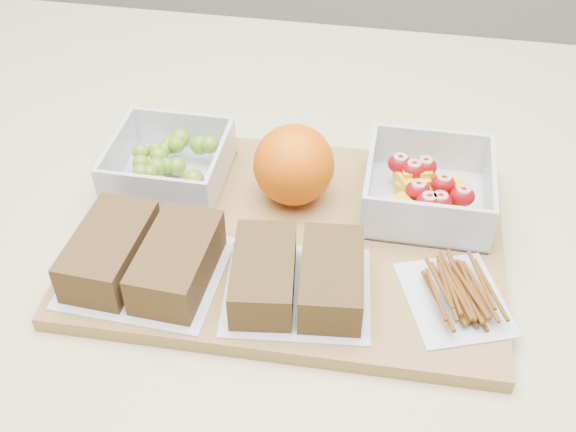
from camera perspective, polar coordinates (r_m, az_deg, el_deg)
name	(u,v)px	position (r m, az deg, el deg)	size (l,w,h in m)	color
cutting_board	(291,237)	(0.73, 0.23, -1.70)	(0.42, 0.30, 0.02)	#A17C42
grape_container	(171,164)	(0.78, -9.21, 4.07)	(0.12, 0.12, 0.05)	silver
fruit_container	(427,190)	(0.75, 10.93, 2.01)	(0.13, 0.13, 0.05)	silver
orange	(294,165)	(0.74, 0.46, 4.06)	(0.08, 0.08, 0.08)	#ED5F05
sandwich_bag_left	(143,257)	(0.68, -11.36, -3.19)	(0.15, 0.13, 0.04)	silver
sandwich_bag_center	(298,277)	(0.65, 0.76, -4.85)	(0.14, 0.13, 0.04)	silver
pretzel_bag	(456,291)	(0.67, 13.14, -5.81)	(0.12, 0.13, 0.02)	silver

